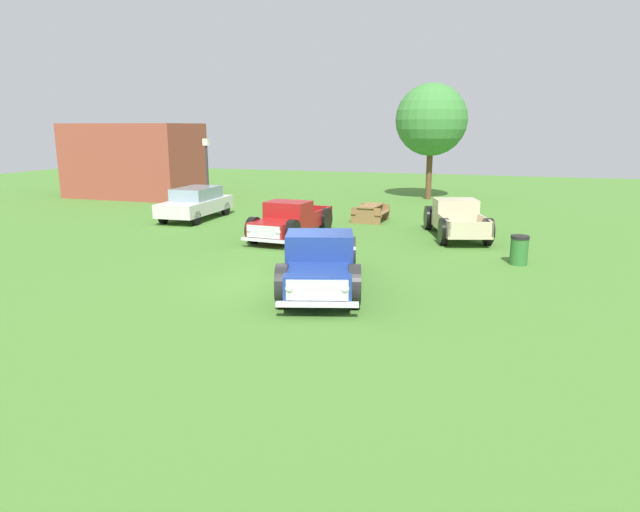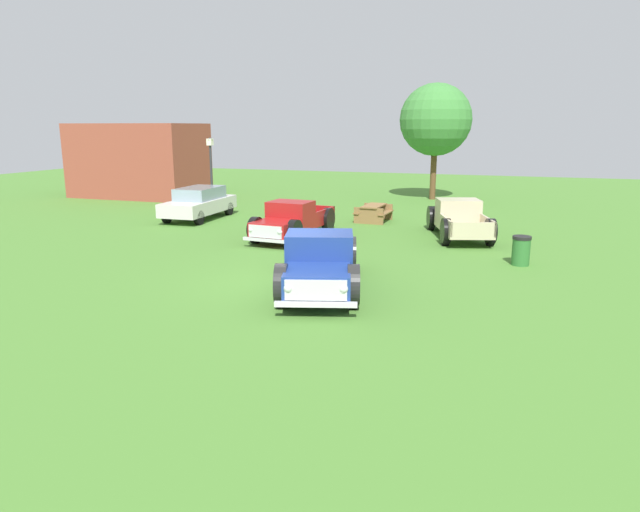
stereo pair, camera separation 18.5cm
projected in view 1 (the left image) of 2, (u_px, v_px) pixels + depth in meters
ground_plane at (289, 284)px, 16.01m from camera, size 80.00×80.00×0.00m
pickup_truck_foreground at (320, 264)px, 15.10m from camera, size 3.33×5.58×1.61m
pickup_truck_behind_left at (455, 218)px, 22.99m from camera, size 3.16×5.23×1.51m
pickup_truck_behind_right at (288, 221)px, 22.27m from camera, size 2.21×5.00×1.49m
sedan_distant_a at (196, 203)px, 27.10m from camera, size 2.04×4.62×1.52m
lamp_post_near at (207, 171)px, 30.60m from camera, size 0.36×0.36×3.81m
picnic_table at (371, 211)px, 26.50m from camera, size 1.57×1.87×0.78m
trash_can at (519, 250)px, 18.17m from camera, size 0.59×0.59×0.95m
oak_tree_east at (431, 120)px, 33.74m from camera, size 4.29×4.29×6.92m
brick_pavilion at (134, 161)px, 35.56m from camera, size 7.95×4.44×4.56m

